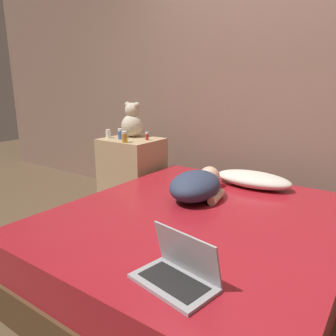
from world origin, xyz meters
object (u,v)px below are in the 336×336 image
object	(u,v)px
bottle_white	(108,134)
bottle_amber	(124,137)
person_lying	(198,185)
laptop	(178,271)
teddy_bear	(133,122)
pillow	(253,179)
bottle_blue	(120,134)
bottle_red	(147,136)

from	to	relation	value
bottle_white	bottle_amber	distance (m)	0.31
person_lying	laptop	world-z (taller)	laptop
laptop	teddy_bear	world-z (taller)	teddy_bear
person_lying	bottle_white	size ratio (longest dim) A/B	7.70
pillow	bottle_amber	world-z (taller)	bottle_amber
teddy_bear	bottle_blue	distance (m)	0.21
pillow	person_lying	xyz separation A→B (m)	(-0.22, -0.47, 0.04)
bottle_amber	bottle_blue	bearing A→B (deg)	144.91
teddy_bear	bottle_red	world-z (taller)	teddy_bear
person_lying	teddy_bear	xyz separation A→B (m)	(-1.07, 0.55, 0.32)
bottle_white	laptop	bearing A→B (deg)	-37.43
bottle_red	teddy_bear	bearing A→B (deg)	162.06
person_lying	bottle_red	bearing A→B (deg)	140.64
laptop	teddy_bear	size ratio (longest dim) A/B	1.07
pillow	teddy_bear	bearing A→B (deg)	176.28
bottle_red	bottle_amber	distance (m)	0.23
bottle_amber	teddy_bear	bearing A→B (deg)	118.21
bottle_amber	laptop	bearing A→B (deg)	-40.89
bottle_blue	laptop	bearing A→B (deg)	-40.36
laptop	bottle_red	distance (m)	1.90
teddy_bear	bottle_blue	world-z (taller)	teddy_bear
bottle_amber	pillow	bearing A→B (deg)	10.36
pillow	person_lying	distance (m)	0.52
pillow	bottle_red	xyz separation A→B (m)	(-1.05, 0.01, 0.24)
person_lying	bottle_blue	distance (m)	1.14
person_lying	bottle_red	world-z (taller)	bottle_red
teddy_bear	person_lying	bearing A→B (deg)	-27.23
bottle_red	bottle_blue	xyz separation A→B (m)	(-0.24, -0.11, 0.01)
bottle_red	bottle_blue	size ratio (longest dim) A/B	0.76
person_lying	teddy_bear	world-z (taller)	teddy_bear
bottle_blue	bottle_white	size ratio (longest dim) A/B	1.22
laptop	bottle_blue	distance (m)	2.00
pillow	bottle_white	xyz separation A→B (m)	(-1.43, -0.12, 0.24)
bottle_amber	bottle_red	bearing A→B (deg)	67.85
laptop	pillow	bearing A→B (deg)	109.29
bottle_red	bottle_white	xyz separation A→B (m)	(-0.38, -0.12, 0.00)
laptop	person_lying	bearing A→B (deg)	126.10
pillow	teddy_bear	xyz separation A→B (m)	(-1.29, 0.08, 0.35)
bottle_red	bottle_amber	size ratio (longest dim) A/B	0.75
person_lying	bottle_red	distance (m)	0.97
teddy_bear	bottle_red	xyz separation A→B (m)	(0.24, -0.08, -0.11)
pillow	laptop	bearing A→B (deg)	-80.86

